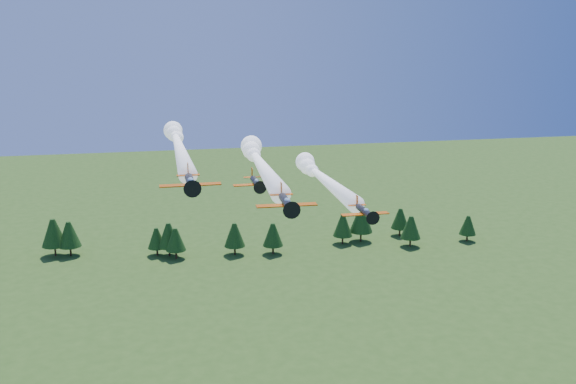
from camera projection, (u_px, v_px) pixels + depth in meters
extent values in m
cylinder|color=black|center=(286.00, 202.00, 75.35)|extent=(1.16, 5.28, 0.97)
cone|color=black|center=(291.00, 208.00, 72.43)|extent=(1.00, 0.91, 0.97)
cone|color=black|center=(292.00, 210.00, 71.87)|extent=(0.44, 0.45, 0.43)
cylinder|color=black|center=(292.00, 210.00, 71.71)|extent=(2.04, 0.11, 2.04)
cube|color=#D05004|center=(287.00, 205.00, 75.06)|extent=(7.23, 1.57, 0.12)
cube|color=#D05004|center=(281.00, 194.00, 78.64)|extent=(2.84, 0.93, 0.07)
cube|color=#D05004|center=(281.00, 188.00, 78.55)|extent=(0.12, 0.93, 1.41)
ellipsoid|color=#82A8C9|center=(287.00, 200.00, 74.42)|extent=(0.74, 1.19, 0.61)
sphere|color=white|center=(254.00, 155.00, 104.79)|extent=(2.30, 2.30, 2.30)
sphere|color=white|center=(252.00, 151.00, 108.43)|extent=(3.00, 3.00, 3.00)
sphere|color=white|center=(249.00, 147.00, 112.07)|extent=(3.70, 3.70, 3.70)
cylinder|color=black|center=(190.00, 182.00, 81.70)|extent=(1.09, 5.68, 1.05)
cone|color=black|center=(192.00, 187.00, 78.56)|extent=(1.06, 0.95, 1.05)
cone|color=black|center=(192.00, 189.00, 77.96)|extent=(0.47, 0.48, 0.46)
cylinder|color=black|center=(192.00, 189.00, 77.79)|extent=(2.21, 0.06, 2.21)
cube|color=#D05004|center=(190.00, 185.00, 81.38)|extent=(7.79, 1.47, 0.13)
cube|color=#D05004|center=(188.00, 175.00, 85.23)|extent=(3.05, 0.91, 0.07)
cube|color=#D05004|center=(188.00, 169.00, 85.13)|extent=(0.10, 1.00, 1.52)
ellipsoid|color=#82A8C9|center=(191.00, 180.00, 80.70)|extent=(0.77, 1.27, 0.66)
sphere|color=white|center=(176.00, 137.00, 118.04)|extent=(2.30, 2.30, 2.30)
sphere|color=white|center=(174.00, 133.00, 122.62)|extent=(3.00, 3.00, 3.00)
sphere|color=white|center=(173.00, 129.00, 127.19)|extent=(3.70, 3.70, 3.70)
cylinder|color=black|center=(364.00, 211.00, 90.82)|extent=(0.95, 5.01, 0.93)
cone|color=black|center=(371.00, 217.00, 88.04)|extent=(0.93, 0.84, 0.93)
cone|color=black|center=(373.00, 218.00, 87.52)|extent=(0.41, 0.42, 0.41)
cylinder|color=black|center=(373.00, 218.00, 87.37)|extent=(1.95, 0.05, 1.95)
cube|color=#D05004|center=(365.00, 214.00, 90.54)|extent=(6.87, 1.29, 0.11)
cube|color=#D05004|center=(357.00, 205.00, 93.93)|extent=(2.69, 0.80, 0.06)
cube|color=#D05004|center=(357.00, 200.00, 93.84)|extent=(0.09, 0.88, 1.35)
ellipsoid|color=#82A8C9|center=(366.00, 210.00, 89.94)|extent=(0.67, 1.12, 0.58)
sphere|color=white|center=(313.00, 171.00, 118.14)|extent=(2.30, 2.30, 2.30)
sphere|color=white|center=(309.00, 167.00, 121.51)|extent=(3.00, 3.00, 3.00)
sphere|color=white|center=(304.00, 163.00, 124.88)|extent=(3.70, 3.70, 3.70)
cylinder|color=black|center=(256.00, 182.00, 93.77)|extent=(0.97, 4.92, 0.91)
cone|color=black|center=(259.00, 186.00, 91.06)|extent=(0.92, 0.83, 0.91)
cone|color=black|center=(260.00, 187.00, 90.54)|extent=(0.41, 0.41, 0.40)
cylinder|color=black|center=(260.00, 187.00, 90.39)|extent=(1.91, 0.06, 1.91)
cube|color=#D05004|center=(256.00, 184.00, 93.50)|extent=(6.75, 1.31, 0.11)
cube|color=#D05004|center=(252.00, 177.00, 96.82)|extent=(2.65, 0.80, 0.06)
cube|color=#D05004|center=(252.00, 172.00, 96.74)|extent=(0.09, 0.87, 1.32)
ellipsoid|color=#82A8C9|center=(257.00, 181.00, 92.91)|extent=(0.67, 1.10, 0.57)
cylinder|color=#382314|center=(273.00, 250.00, 200.05)|extent=(0.60, 0.60, 2.76)
cone|color=black|center=(273.00, 235.00, 198.88)|extent=(6.31, 6.31, 7.10)
cylinder|color=#382314|center=(400.00, 232.00, 218.34)|extent=(0.60, 0.60, 2.66)
cone|color=black|center=(400.00, 218.00, 217.21)|extent=(6.07, 6.07, 6.83)
cylinder|color=#382314|center=(361.00, 236.00, 212.24)|extent=(0.60, 0.60, 3.32)
cone|color=black|center=(361.00, 219.00, 210.83)|extent=(7.59, 7.59, 8.54)
cylinder|color=#382314|center=(157.00, 251.00, 198.83)|extent=(0.60, 0.60, 2.45)
cone|color=black|center=(157.00, 238.00, 197.79)|extent=(5.60, 5.60, 6.30)
cylinder|color=#382314|center=(55.00, 251.00, 198.23)|extent=(0.60, 0.60, 3.29)
cone|color=black|center=(54.00, 233.00, 196.83)|extent=(7.53, 7.53, 8.47)
cylinder|color=#382314|center=(467.00, 238.00, 212.55)|extent=(0.60, 0.60, 2.42)
cone|color=black|center=(468.00, 225.00, 211.53)|extent=(5.52, 5.52, 6.21)
cylinder|color=#382314|center=(169.00, 251.00, 198.17)|extent=(0.60, 0.60, 2.94)
cone|color=black|center=(169.00, 235.00, 196.92)|extent=(6.72, 6.72, 7.56)
cylinder|color=#382314|center=(235.00, 250.00, 199.29)|extent=(0.60, 0.60, 2.84)
cone|color=black|center=(235.00, 235.00, 198.09)|extent=(6.49, 6.49, 7.31)
cylinder|color=#382314|center=(71.00, 251.00, 198.42)|extent=(0.60, 0.60, 3.04)
cone|color=black|center=(69.00, 234.00, 197.13)|extent=(6.95, 6.95, 7.82)
cylinder|color=#382314|center=(343.00, 240.00, 209.71)|extent=(0.60, 0.60, 2.78)
cone|color=black|center=(343.00, 225.00, 208.53)|extent=(6.35, 6.35, 7.14)
cylinder|color=#382314|center=(176.00, 254.00, 195.85)|extent=(0.60, 0.60, 2.69)
cone|color=black|center=(176.00, 239.00, 194.71)|extent=(6.14, 6.14, 6.90)
cylinder|color=#382314|center=(410.00, 242.00, 207.20)|extent=(0.60, 0.60, 2.83)
cone|color=black|center=(411.00, 227.00, 206.00)|extent=(6.46, 6.46, 7.27)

